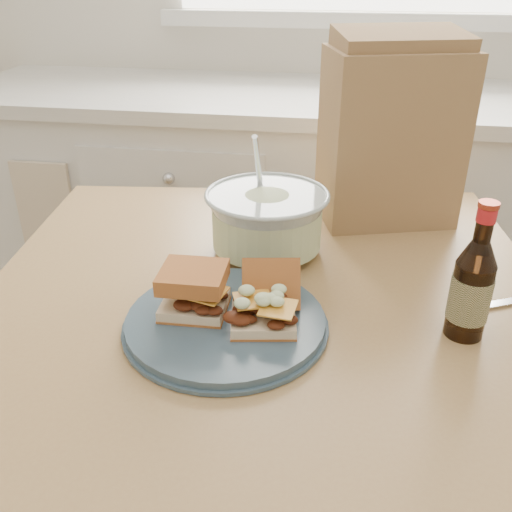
% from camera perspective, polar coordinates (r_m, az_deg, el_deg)
% --- Properties ---
extents(cabinet_run, '(2.50, 0.64, 0.94)m').
position_cam_1_polar(cabinet_run, '(1.98, 8.58, 2.43)').
color(cabinet_run, silver).
rests_on(cabinet_run, ground).
extents(dining_table, '(1.07, 1.07, 0.81)m').
position_cam_1_polar(dining_table, '(1.03, 0.95, -9.41)').
color(dining_table, '#A98450').
rests_on(dining_table, ground).
extents(plate, '(0.31, 0.31, 0.02)m').
position_cam_1_polar(plate, '(0.88, -3.05, -6.63)').
color(plate, '#3C5161').
rests_on(plate, dining_table).
extents(sandwich_left, '(0.10, 0.09, 0.07)m').
position_cam_1_polar(sandwich_left, '(0.87, -6.24, -3.39)').
color(sandwich_left, beige).
rests_on(sandwich_left, plate).
extents(sandwich_right, '(0.11, 0.14, 0.08)m').
position_cam_1_polar(sandwich_right, '(0.86, 1.01, -4.66)').
color(sandwich_right, beige).
rests_on(sandwich_right, plate).
extents(coleslaw_bowl, '(0.23, 0.23, 0.23)m').
position_cam_1_polar(coleslaw_bowl, '(1.08, 1.09, 3.32)').
color(coleslaw_bowl, '#B4C2BF').
rests_on(coleslaw_bowl, dining_table).
extents(beer_bottle, '(0.06, 0.06, 0.22)m').
position_cam_1_polar(beer_bottle, '(0.88, 20.76, -2.98)').
color(beer_bottle, black).
rests_on(beer_bottle, dining_table).
extents(paper_bag, '(0.31, 0.24, 0.35)m').
position_cam_1_polar(paper_bag, '(1.22, 13.31, 11.43)').
color(paper_bag, '#976E49').
rests_on(paper_bag, dining_table).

